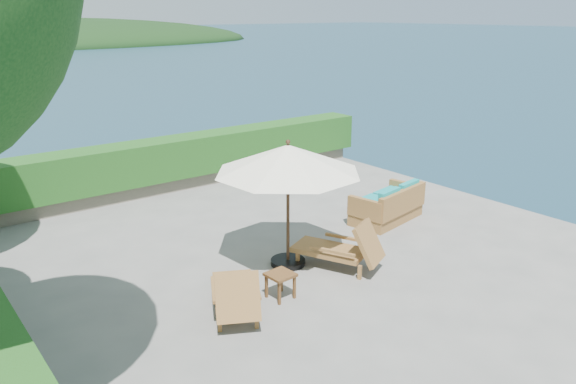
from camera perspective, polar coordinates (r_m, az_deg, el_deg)
ground at (r=10.67m, az=1.35°, el=-6.98°), size 12.00×12.00×0.00m
foundation at (r=11.41m, az=1.30°, el=-14.07°), size 12.00×12.00×3.00m
offshore_island at (r=150.94m, az=-26.40°, el=13.23°), size 126.00×57.60×12.60m
planter_wall_far at (r=15.09m, az=-12.11°, el=0.89°), size 12.00×0.60×0.36m
hedge_far at (r=14.91m, az=-12.28°, el=3.35°), size 12.40×0.90×1.00m
patio_umbrella at (r=9.83m, az=-0.01°, el=3.26°), size 3.29×3.29×2.37m
lounge_left at (r=8.76m, az=-5.36°, el=-10.15°), size 1.30×1.69×0.90m
lounge_right at (r=10.27m, az=5.52°, el=-5.69°), size 1.29×1.76×0.94m
side_table at (r=9.21m, az=-0.78°, el=-8.71°), size 0.44×0.44×0.44m
wicker_loveseat at (r=12.72m, az=10.18°, el=-1.45°), size 1.90×1.21×0.87m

